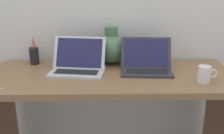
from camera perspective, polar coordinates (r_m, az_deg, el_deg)
desk at (r=1.76m, az=0.00°, el=-6.32°), size 1.59×0.60×0.75m
laptop_left at (r=1.76m, az=-7.23°, el=0.87°), size 0.37×0.29×0.22m
laptop_right at (r=1.76m, az=7.31°, el=0.94°), size 0.34×0.24×0.21m
green_vase at (r=1.90m, az=-0.15°, el=4.10°), size 0.23×0.23×0.26m
coffee_mug at (r=1.65m, az=19.26°, el=-1.50°), size 0.12×0.08×0.10m
pen_cup at (r=1.97m, az=-16.35°, el=2.35°), size 0.07×0.07×0.19m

